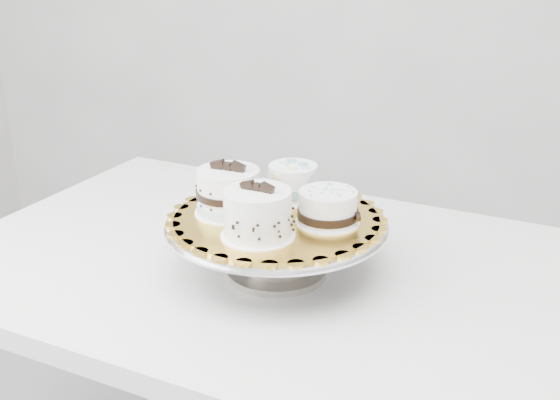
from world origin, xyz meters
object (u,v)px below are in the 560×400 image
(cake_swirl, at_px, (258,215))
(cake_stand, at_px, (277,237))
(cake_dots, at_px, (293,182))
(cake_banded, at_px, (229,193))
(table, at_px, (267,298))
(cake_board, at_px, (277,218))
(cake_ribbon, at_px, (328,208))

(cake_swirl, bearing_deg, cake_stand, 95.93)
(cake_swirl, distance_m, cake_dots, 0.17)
(cake_stand, xyz_separation_m, cake_banded, (-0.08, -0.00, 0.07))
(cake_swirl, bearing_deg, cake_dots, 96.54)
(table, xyz_separation_m, cake_board, (0.03, -0.05, 0.19))
(cake_stand, xyz_separation_m, cake_swirl, (-0.01, -0.08, 0.08))
(table, height_order, cake_stand, cake_stand)
(cake_swirl, xyz_separation_m, cake_banded, (-0.08, 0.08, -0.00))
(cake_stand, xyz_separation_m, cake_ribbon, (0.09, 0.00, 0.06))
(cake_swirl, xyz_separation_m, cake_ribbon, (0.10, 0.09, -0.01))
(table, xyz_separation_m, cake_banded, (-0.05, -0.05, 0.23))
(cake_banded, bearing_deg, table, 53.66)
(table, bearing_deg, cake_swirl, -67.92)
(cake_banded, bearing_deg, cake_ribbon, 7.34)
(cake_swirl, relative_size, cake_banded, 1.05)
(cake_swirl, relative_size, cake_dots, 1.14)
(cake_swirl, height_order, cake_dots, cake_swirl)
(cake_banded, distance_m, cake_ribbon, 0.17)
(cake_dots, bearing_deg, cake_swirl, -97.08)
(table, distance_m, cake_ribbon, 0.26)
(cake_board, xyz_separation_m, cake_dots, (0.00, 0.09, 0.04))
(cake_stand, relative_size, cake_banded, 3.20)
(cake_banded, distance_m, cake_dots, 0.13)
(cake_stand, bearing_deg, cake_dots, 86.82)
(cake_stand, distance_m, cake_dots, 0.11)
(table, relative_size, cake_ribbon, 10.30)
(cake_stand, bearing_deg, cake_ribbon, 0.57)
(cake_board, height_order, cake_ribbon, cake_ribbon)
(cake_stand, bearing_deg, table, 124.31)
(table, height_order, cake_ribbon, cake_ribbon)
(cake_swirl, height_order, cake_ribbon, cake_swirl)
(cake_banded, bearing_deg, cake_dots, 51.90)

